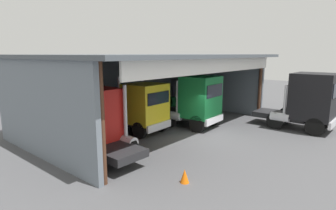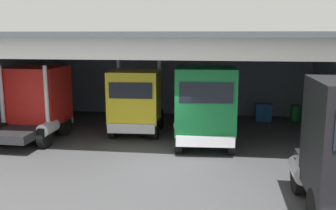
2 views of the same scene
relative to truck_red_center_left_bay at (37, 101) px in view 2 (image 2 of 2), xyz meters
The scene contains 7 objects.
ground_plane 6.99m from the truck_red_center_left_bay, 24.61° to the right, with size 80.00×80.00×0.00m, color #4C4C4F.
workshop_shed 6.93m from the truck_red_center_left_bay, 23.66° to the left, with size 16.36×10.51×4.98m.
truck_red_center_left_bay is the anchor object (origin of this frame).
truck_yellow_yard_outside 4.61m from the truck_red_center_left_bay, 15.25° to the left, with size 2.59×4.32×3.65m.
truck_green_right_bay 7.89m from the truck_red_center_left_bay, ahead, with size 2.78×4.63×3.54m.
oil_drum 14.05m from the truck_red_center_left_bay, 23.06° to the left, with size 0.58×0.58×0.89m, color #197233.
tool_cart 12.27m from the truck_red_center_left_bay, 25.29° to the left, with size 0.90×0.60×1.00m, color #1E59A5.
Camera 2 is at (2.25, -13.79, 4.89)m, focal length 40.68 mm.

